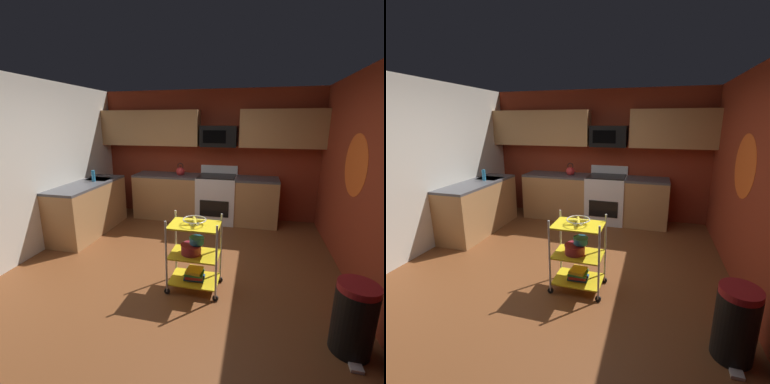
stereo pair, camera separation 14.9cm
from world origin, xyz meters
TOP-DOWN VIEW (x-y plane):
  - floor at (0.00, 0.00)m, footprint 4.40×4.80m
  - wall_back at (0.00, 2.43)m, footprint 4.52×0.06m
  - wall_left at (-2.23, 0.00)m, footprint 0.06×4.80m
  - wall_right at (2.23, 0.00)m, footprint 0.06×4.80m
  - wall_flower_decal at (2.20, 0.56)m, footprint 0.00×0.78m
  - counter_run at (-0.70, 1.69)m, footprint 3.65×2.25m
  - oven_range at (0.26, 2.10)m, footprint 0.76×0.65m
  - upper_cabinets at (-0.06, 2.23)m, footprint 4.40×0.33m
  - microwave at (0.26, 2.21)m, footprint 0.70×0.39m
  - rolling_cart at (0.35, -0.30)m, footprint 0.64×0.41m
  - fruit_bowl at (0.35, -0.30)m, footprint 0.27×0.27m
  - mixing_bowl_large at (0.31, -0.30)m, footprint 0.25×0.25m
  - mixing_bowl_small at (0.37, -0.26)m, footprint 0.18×0.18m
  - book_stack at (0.35, -0.30)m, footprint 0.25×0.21m
  - kettle at (-0.49, 2.10)m, footprint 0.21×0.18m
  - dish_soap_bottle at (-1.87, 1.14)m, footprint 0.06×0.06m
  - trash_can at (1.90, -0.88)m, footprint 0.34×0.42m

SIDE VIEW (x-z plane):
  - floor at x=0.00m, z-range -0.04..0.00m
  - book_stack at x=0.35m, z-range 0.13..0.25m
  - trash_can at x=1.90m, z-range 0.00..0.66m
  - rolling_cart at x=0.35m, z-range 0.00..0.91m
  - counter_run at x=-0.70m, z-range 0.00..0.92m
  - oven_range at x=0.26m, z-range -0.07..1.03m
  - mixing_bowl_large at x=0.31m, z-range 0.46..0.58m
  - mixing_bowl_small at x=0.37m, z-range 0.58..0.66m
  - fruit_bowl at x=0.35m, z-range 0.84..0.91m
  - kettle at x=-0.49m, z-range 0.86..1.13m
  - dish_soap_bottle at x=-1.87m, z-range 0.92..1.12m
  - wall_back at x=0.00m, z-range 0.00..2.60m
  - wall_left at x=-2.23m, z-range 0.00..2.60m
  - wall_right at x=2.23m, z-range 0.00..2.60m
  - wall_flower_decal at x=2.20m, z-range 1.06..1.84m
  - microwave at x=0.26m, z-range 1.50..1.90m
  - upper_cabinets at x=-0.06m, z-range 1.50..2.20m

